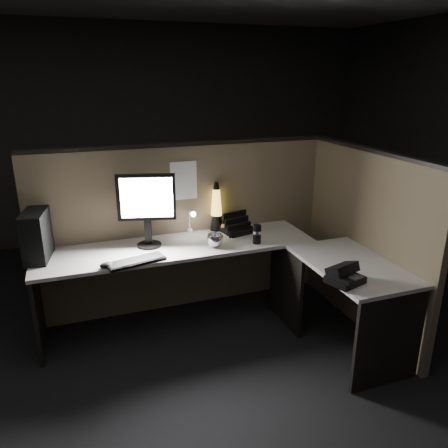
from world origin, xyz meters
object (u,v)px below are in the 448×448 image
object	(u,v)px
pc_tower	(36,236)
keyboard	(136,261)
monitor	(147,203)
lava_lamp	(216,210)
desk_phone	(344,275)

from	to	relation	value
pc_tower	keyboard	world-z (taller)	pc_tower
monitor	lava_lamp	xyz separation A→B (m)	(0.65, 0.18, -0.18)
pc_tower	lava_lamp	xyz separation A→B (m)	(1.50, 0.17, -0.00)
monitor	desk_phone	distance (m)	1.63
pc_tower	keyboard	size ratio (longest dim) A/B	0.86
pc_tower	desk_phone	size ratio (longest dim) A/B	1.41
pc_tower	keyboard	distance (m)	0.79
pc_tower	lava_lamp	bearing A→B (deg)	15.82
keyboard	desk_phone	size ratio (longest dim) A/B	1.64
monitor	keyboard	world-z (taller)	monitor
monitor	lava_lamp	world-z (taller)	monitor
pc_tower	desk_phone	bearing A→B (deg)	-20.60
monitor	keyboard	xyz separation A→B (m)	(-0.16, -0.33, -0.35)
keyboard	lava_lamp	distance (m)	0.97
lava_lamp	desk_phone	distance (m)	1.40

